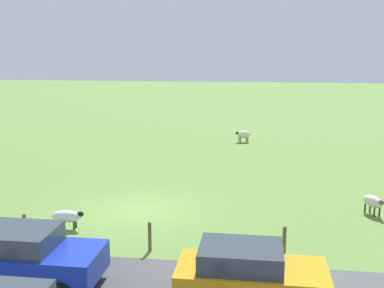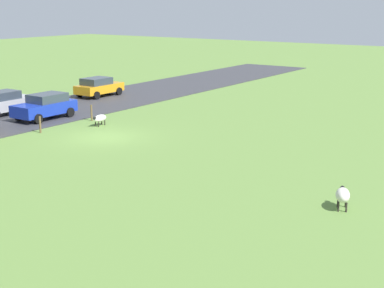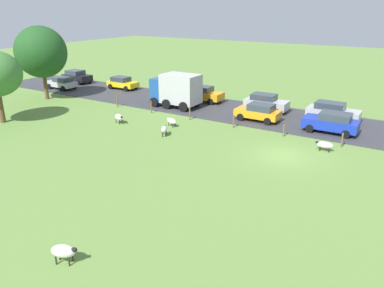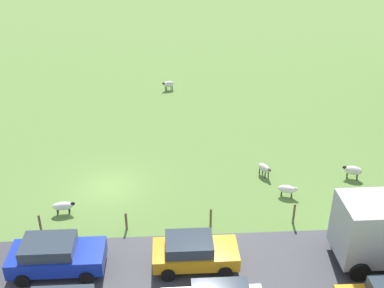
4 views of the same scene
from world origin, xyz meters
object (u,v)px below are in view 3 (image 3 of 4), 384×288
(car_3, at_px, (203,93))
(car_4, at_px, (122,83))
(tree_0, at_px, (41,52))
(car_5, at_px, (332,111))
(sheep_4, at_px, (64,251))
(car_8, at_px, (259,112))
(sheep_1, at_px, (164,129))
(sheep_2, at_px, (172,121))
(car_0, at_px, (62,83))
(car_6, at_px, (266,102))
(sheep_3, at_px, (119,117))
(car_2, at_px, (332,122))
(car_7, at_px, (77,76))
(sheep_0, at_px, (325,145))
(truck_0, at_px, (176,89))

(car_3, height_order, car_4, car_3)
(tree_0, distance_m, car_3, 17.86)
(tree_0, xyz_separation_m, car_4, (8.22, -3.76, -4.26))
(car_5, bearing_deg, sheep_4, 169.71)
(sheep_4, height_order, car_8, car_8)
(sheep_1, relative_size, sheep_4, 0.98)
(sheep_2, distance_m, car_0, 20.79)
(car_5, height_order, car_6, car_6)
(sheep_3, bearing_deg, car_3, -12.40)
(sheep_3, xyz_separation_m, car_2, (7.06, -16.45, 0.36))
(sheep_1, bearing_deg, car_7, 63.34)
(car_7, bearing_deg, car_5, -90.21)
(car_8, bearing_deg, sheep_4, -177.73)
(car_3, xyz_separation_m, car_7, (-0.04, 19.38, 0.02))
(sheep_4, distance_m, car_0, 34.89)
(sheep_2, relative_size, car_3, 0.28)
(sheep_3, bearing_deg, car_0, 65.93)
(car_2, relative_size, car_7, 1.11)
(car_4, height_order, car_5, car_5)
(car_3, bearing_deg, sheep_0, -118.79)
(sheep_2, bearing_deg, sheep_1, -158.99)
(truck_0, bearing_deg, sheep_1, -152.42)
(sheep_3, distance_m, sheep_4, 19.01)
(car_3, bearing_deg, car_2, -104.37)
(car_8, bearing_deg, car_0, 90.26)
(car_4, xyz_separation_m, car_6, (-0.47, -18.86, 0.08))
(sheep_2, bearing_deg, car_2, -65.93)
(car_8, bearing_deg, car_7, 82.63)
(sheep_2, xyz_separation_m, car_2, (5.36, -12.01, 0.45))
(sheep_1, height_order, car_3, car_3)
(sheep_0, xyz_separation_m, sheep_2, (-0.93, 12.54, -0.01))
(tree_0, xyz_separation_m, car_0, (4.27, 2.56, -4.26))
(sheep_0, bearing_deg, sheep_3, 98.78)
(sheep_3, distance_m, car_7, 20.09)
(sheep_3, relative_size, sheep_4, 1.05)
(sheep_0, bearing_deg, car_2, 6.88)
(sheep_3, distance_m, car_4, 14.38)
(sheep_1, distance_m, sheep_4, 15.92)
(sheep_3, bearing_deg, tree_0, 78.26)
(truck_0, bearing_deg, car_5, -77.42)
(sheep_2, relative_size, sheep_3, 0.97)
(sheep_0, distance_m, sheep_1, 12.10)
(car_2, relative_size, car_6, 1.03)
(car_4, bearing_deg, car_7, 92.28)
(sheep_1, height_order, car_8, car_8)
(truck_0, bearing_deg, sheep_3, 170.42)
(sheep_3, relative_size, car_8, 0.31)
(car_5, bearing_deg, sheep_0, -171.25)
(car_7, bearing_deg, sheep_4, -132.87)
(sheep_0, relative_size, car_7, 0.32)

